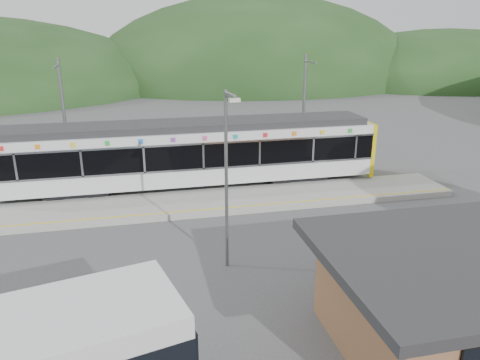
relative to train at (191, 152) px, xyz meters
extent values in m
plane|color=#4C4C4F|center=(0.36, -6.00, -2.06)|extent=(120.00, 120.00, 0.00)
ellipsoid|color=#1E3D19|center=(16.36, 48.00, -2.06)|extent=(52.00, 39.00, 26.00)
ellipsoid|color=#1E3D19|center=(45.36, 42.00, -2.06)|extent=(44.00, 33.00, 16.00)
cube|color=#9E9E99|center=(0.36, -2.70, -1.91)|extent=(26.00, 3.20, 0.30)
cube|color=yellow|center=(0.36, -4.00, -1.76)|extent=(26.00, 0.10, 0.01)
cube|color=black|center=(-6.02, 0.00, -1.76)|extent=(3.20, 2.20, 0.56)
cube|color=black|center=(5.98, 0.00, -1.76)|extent=(3.20, 2.20, 0.56)
cube|color=silver|center=(-0.02, 0.00, -1.02)|extent=(20.00, 2.90, 0.92)
cube|color=black|center=(-0.02, 0.00, 0.16)|extent=(20.00, 2.96, 1.45)
cube|color=silver|center=(-0.02, -1.50, -0.51)|extent=(20.00, 0.05, 0.10)
cube|color=silver|center=(-0.02, -1.50, 0.84)|extent=(20.00, 0.05, 0.10)
cube|color=silver|center=(-0.02, 0.00, 1.11)|extent=(20.00, 2.90, 0.45)
cube|color=#2D2D30|center=(-0.02, 0.00, 1.52)|extent=(19.40, 2.50, 0.36)
cube|color=yellow|center=(10.10, 0.00, -0.16)|extent=(0.24, 2.92, 3.00)
cube|color=silver|center=(-8.52, -1.50, 0.16)|extent=(0.10, 0.05, 1.35)
cube|color=silver|center=(-5.52, -1.50, 0.16)|extent=(0.10, 0.05, 1.35)
cube|color=silver|center=(-2.52, -1.50, 0.16)|extent=(0.10, 0.05, 1.35)
cube|color=silver|center=(0.48, -1.50, 0.16)|extent=(0.10, 0.05, 1.35)
cube|color=silver|center=(3.48, -1.50, 0.16)|extent=(0.10, 0.05, 1.35)
cube|color=silver|center=(6.48, -1.50, 0.16)|extent=(0.10, 0.05, 1.35)
cube|color=silver|center=(8.98, -1.50, 0.16)|extent=(0.10, 0.05, 1.35)
cube|color=red|center=(-9.02, -1.49, 1.12)|extent=(0.22, 0.04, 0.22)
cube|color=orange|center=(-7.42, -1.49, 1.12)|extent=(0.22, 0.04, 0.22)
cube|color=yellow|center=(-5.82, -1.49, 1.12)|extent=(0.22, 0.04, 0.22)
cube|color=green|center=(-4.22, -1.49, 1.12)|extent=(0.22, 0.04, 0.22)
cube|color=blue|center=(-2.62, -1.49, 1.12)|extent=(0.22, 0.04, 0.22)
cube|color=purple|center=(-1.02, -1.49, 1.12)|extent=(0.22, 0.04, 0.22)
cube|color=#E54C8C|center=(0.58, -1.49, 1.12)|extent=(0.22, 0.04, 0.22)
cube|color=#19A5A5|center=(2.18, -1.49, 1.12)|extent=(0.22, 0.04, 0.22)
cube|color=red|center=(3.78, -1.49, 1.12)|extent=(0.22, 0.04, 0.22)
cube|color=orange|center=(5.38, -1.49, 1.12)|extent=(0.22, 0.04, 0.22)
cube|color=yellow|center=(6.98, -1.49, 1.12)|extent=(0.22, 0.04, 0.22)
cube|color=green|center=(8.58, -1.49, 1.12)|extent=(0.22, 0.04, 0.22)
cylinder|color=slate|center=(-6.64, 2.60, 1.44)|extent=(0.18, 0.18, 7.00)
cube|color=slate|center=(-6.64, 1.80, 4.54)|extent=(0.08, 1.80, 0.08)
cylinder|color=slate|center=(7.36, 2.60, 1.44)|extent=(0.18, 0.18, 7.00)
cube|color=slate|center=(7.36, 1.80, 4.54)|extent=(0.08, 1.80, 0.08)
cylinder|color=slate|center=(0.23, -9.02, 1.24)|extent=(0.12, 0.12, 6.62)
cube|color=slate|center=(0.23, -9.52, 4.44)|extent=(0.23, 1.11, 0.12)
cube|color=silver|center=(0.23, -10.01, 4.35)|extent=(0.37, 0.21, 0.12)
camera|label=1|loc=(-2.76, -24.53, 6.67)|focal=35.00mm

